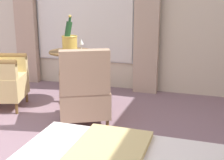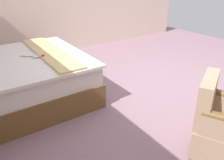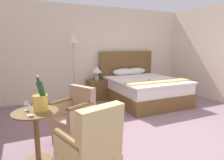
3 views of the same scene
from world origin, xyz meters
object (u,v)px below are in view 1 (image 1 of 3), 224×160
at_px(champagne_bucket, 69,41).
at_px(wine_glass_near_bucket, 81,42).
at_px(side_table_round, 72,72).
at_px(wine_glass_near_edge, 64,42).
at_px(armchair_by_window, 84,91).

xyz_separation_m(champagne_bucket, wine_glass_near_bucket, (-0.18, 0.09, -0.03)).
xyz_separation_m(side_table_round, champagne_bucket, (0.08, 0.01, 0.42)).
xyz_separation_m(wine_glass_near_edge, armchair_by_window, (0.69, 0.57, -0.43)).
bearing_deg(side_table_round, wine_glass_near_bucket, 136.35).
bearing_deg(side_table_round, armchair_by_window, 34.78).
distance_m(champagne_bucket, wine_glass_near_bucket, 0.20).
relative_size(champagne_bucket, armchair_by_window, 0.53).
distance_m(wine_glass_near_bucket, wine_glass_near_edge, 0.24).
bearing_deg(champagne_bucket, wine_glass_near_bucket, 153.94).
relative_size(side_table_round, armchair_by_window, 0.80).
bearing_deg(armchair_by_window, wine_glass_near_edge, -140.51).
relative_size(side_table_round, champagne_bucket, 1.51).
bearing_deg(wine_glass_near_edge, wine_glass_near_bucket, 97.44).
relative_size(wine_glass_near_bucket, wine_glass_near_edge, 1.02).
bearing_deg(wine_glass_near_bucket, side_table_round, -43.65).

